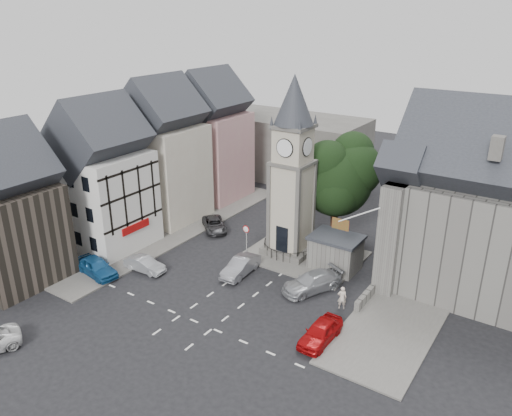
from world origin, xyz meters
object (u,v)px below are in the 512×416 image
Objects in this scene: clock_tower at (292,169)px; pedestrian at (342,298)px; car_west_blue at (96,267)px; stone_shelter at (335,252)px; car_east_red at (320,332)px.

pedestrian is at bearing -36.83° from clock_tower.
clock_tower reaches higher than car_west_blue.
clock_tower is 3.78× the size of stone_shelter.
stone_shelter is at bearing -43.89° from car_west_blue.
car_west_blue is 20.69m from pedestrian.
car_west_blue is at bearing -131.73° from clock_tower.
car_west_blue is (-16.30, -12.40, -0.77)m from stone_shelter.
pedestrian is at bearing 97.52° from car_east_red.
car_west_blue is 2.44× the size of pedestrian.
stone_shelter is (4.80, -0.49, -6.57)m from clock_tower.
stone_shelter is at bearing 111.49° from car_east_red.
stone_shelter is at bearing -5.84° from clock_tower.
pedestrian is (8.00, -5.99, -7.18)m from clock_tower.
clock_tower is at bearing 130.19° from car_east_red.
pedestrian reaches higher than car_east_red.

